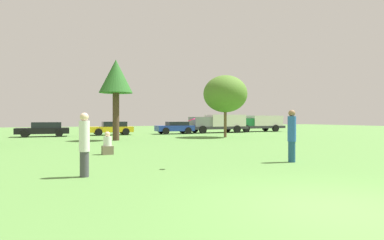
% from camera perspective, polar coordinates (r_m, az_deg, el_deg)
% --- Properties ---
extents(ground_plane, '(120.00, 120.00, 0.00)m').
position_cam_1_polar(ground_plane, '(6.48, 24.79, -14.24)').
color(ground_plane, '#54843D').
extents(person_thrower, '(0.29, 0.29, 1.78)m').
position_cam_1_polar(person_thrower, '(9.25, -18.83, -4.04)').
color(person_thrower, '#3F3F47').
rests_on(person_thrower, ground).
extents(person_catcher, '(0.30, 0.30, 1.94)m').
position_cam_1_polar(person_catcher, '(12.26, 17.54, -2.58)').
color(person_catcher, navy).
rests_on(person_catcher, ground).
extents(frisbee, '(0.25, 0.24, 0.14)m').
position_cam_1_polar(frisbee, '(10.23, -0.09, 0.03)').
color(frisbee, '#F21E72').
extents(bystander_sitting, '(0.48, 0.40, 1.03)m').
position_cam_1_polar(bystander_sitting, '(14.69, -14.98, -4.41)').
color(bystander_sitting, '#726651').
rests_on(bystander_sitting, ground).
extents(tree_1, '(2.43, 2.43, 5.90)m').
position_cam_1_polar(tree_1, '(23.89, -13.55, 7.32)').
color(tree_1, '#473323').
rests_on(tree_1, ground).
extents(tree_2, '(3.73, 3.73, 5.27)m').
position_cam_1_polar(tree_2, '(27.15, 6.01, 4.69)').
color(tree_2, brown).
rests_on(tree_2, ground).
extents(parked_car_black, '(4.40, 2.11, 1.27)m').
position_cam_1_polar(parked_car_black, '(30.70, -25.11, -1.50)').
color(parked_car_black, black).
rests_on(parked_car_black, ground).
extents(parked_car_yellow, '(4.15, 2.16, 1.30)m').
position_cam_1_polar(parked_car_yellow, '(31.58, -14.20, -1.39)').
color(parked_car_yellow, gold).
rests_on(parked_car_yellow, ground).
extents(parked_car_blue, '(3.96, 2.06, 1.26)m').
position_cam_1_polar(parked_car_blue, '(32.76, -3.06, -1.33)').
color(parked_car_blue, '#1E389E').
rests_on(parked_car_blue, ground).
extents(delivery_truck_grey, '(6.78, 2.77, 2.02)m').
position_cam_1_polar(delivery_truck_grey, '(35.54, 4.74, -0.45)').
color(delivery_truck_grey, '#2D2D33').
rests_on(delivery_truck_grey, ground).
extents(delivery_truck_green, '(6.67, 2.64, 1.94)m').
position_cam_1_polar(delivery_truck_green, '(39.20, 11.90, -0.46)').
color(delivery_truck_green, '#2D2D33').
rests_on(delivery_truck_green, ground).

